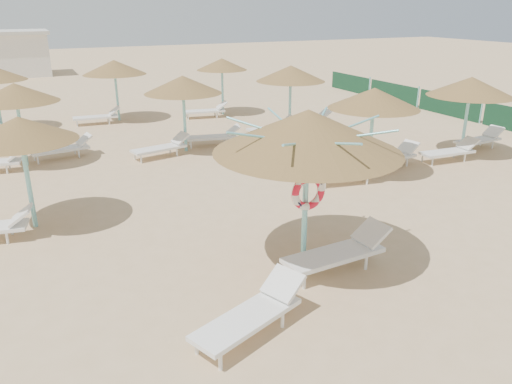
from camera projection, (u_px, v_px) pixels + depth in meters
name	position (u px, v px, depth m)	size (l,w,h in m)	color
ground	(301.00, 271.00, 9.93)	(120.00, 120.00, 0.00)	tan
main_palapa	(308.00, 132.00, 9.22)	(3.56, 3.56, 3.19)	#7ACFD3
lounger_main_a	(253.00, 313.00, 7.95)	(2.20, 1.37, 0.77)	white
lounger_main_b	(340.00, 251.00, 9.89)	(2.30, 0.82, 0.82)	white
palapa_field	(200.00, 84.00, 18.01)	(18.98, 14.15, 2.72)	#7ACFD3
windbreak_fence	(449.00, 105.00, 23.81)	(0.08, 19.84, 1.10)	#18492F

